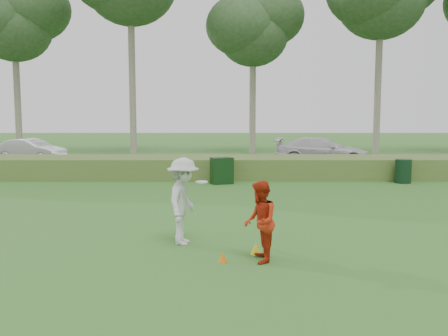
{
  "coord_description": "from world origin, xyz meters",
  "views": [
    {
      "loc": [
        -0.02,
        -10.14,
        2.89
      ],
      "look_at": [
        0.0,
        4.0,
        1.3
      ],
      "focal_mm": 40.0,
      "sensor_mm": 36.0,
      "label": 1
    }
  ],
  "objects_px": {
    "cone_orange": "(223,257)",
    "player_white": "(183,201)",
    "car_mid": "(31,151)",
    "car_right": "(322,151)",
    "utility_cabinet": "(222,171)",
    "trash_bin": "(403,171)",
    "player_red": "(260,222)",
    "cone_yellow": "(256,248)"
  },
  "relations": [
    {
      "from": "utility_cabinet",
      "to": "car_mid",
      "type": "relative_size",
      "value": 0.26
    },
    {
      "from": "cone_yellow",
      "to": "car_mid",
      "type": "xyz_separation_m",
      "value": [
        -11.5,
        18.1,
        0.61
      ]
    },
    {
      "from": "car_right",
      "to": "car_mid",
      "type": "bearing_deg",
      "value": 98.28
    },
    {
      "from": "car_mid",
      "to": "car_right",
      "type": "height_order",
      "value": "car_right"
    },
    {
      "from": "trash_bin",
      "to": "car_right",
      "type": "distance_m",
      "value": 6.9
    },
    {
      "from": "cone_orange",
      "to": "utility_cabinet",
      "type": "distance_m",
      "value": 10.62
    },
    {
      "from": "car_mid",
      "to": "player_red",
      "type": "bearing_deg",
      "value": -130.03
    },
    {
      "from": "player_red",
      "to": "cone_yellow",
      "type": "relative_size",
      "value": 6.66
    },
    {
      "from": "car_right",
      "to": "cone_orange",
      "type": "bearing_deg",
      "value": 175.51
    },
    {
      "from": "player_red",
      "to": "cone_yellow",
      "type": "xyz_separation_m",
      "value": [
        -0.05,
        0.52,
        -0.67
      ]
    },
    {
      "from": "cone_orange",
      "to": "trash_bin",
      "type": "bearing_deg",
      "value": 55.76
    },
    {
      "from": "car_right",
      "to": "player_red",
      "type": "bearing_deg",
      "value": 177.68
    },
    {
      "from": "car_mid",
      "to": "utility_cabinet",
      "type": "bearing_deg",
      "value": -108.54
    },
    {
      "from": "cone_yellow",
      "to": "trash_bin",
      "type": "distance_m",
      "value": 12.28
    },
    {
      "from": "player_red",
      "to": "car_mid",
      "type": "height_order",
      "value": "player_red"
    },
    {
      "from": "trash_bin",
      "to": "car_right",
      "type": "height_order",
      "value": "car_right"
    },
    {
      "from": "utility_cabinet",
      "to": "player_red",
      "type": "bearing_deg",
      "value": -105.17
    },
    {
      "from": "cone_orange",
      "to": "player_white",
      "type": "bearing_deg",
      "value": 122.57
    },
    {
      "from": "player_red",
      "to": "utility_cabinet",
      "type": "distance_m",
      "value": 10.62
    },
    {
      "from": "car_mid",
      "to": "car_right",
      "type": "relative_size",
      "value": 0.8
    },
    {
      "from": "trash_bin",
      "to": "cone_yellow",
      "type": "bearing_deg",
      "value": -123.08
    },
    {
      "from": "cone_orange",
      "to": "car_mid",
      "type": "height_order",
      "value": "car_mid"
    },
    {
      "from": "cone_yellow",
      "to": "player_white",
      "type": "bearing_deg",
      "value": 152.45
    },
    {
      "from": "cone_orange",
      "to": "trash_bin",
      "type": "relative_size",
      "value": 0.2
    },
    {
      "from": "utility_cabinet",
      "to": "car_right",
      "type": "bearing_deg",
      "value": 32.21
    },
    {
      "from": "player_white",
      "to": "car_mid",
      "type": "xyz_separation_m",
      "value": [
        -9.97,
        17.3,
        -0.23
      ]
    },
    {
      "from": "trash_bin",
      "to": "utility_cabinet",
      "type": "bearing_deg",
      "value": -178.3
    },
    {
      "from": "player_red",
      "to": "car_right",
      "type": "bearing_deg",
      "value": 165.42
    },
    {
      "from": "cone_orange",
      "to": "car_mid",
      "type": "distance_m",
      "value": 21.57
    },
    {
      "from": "player_white",
      "to": "trash_bin",
      "type": "relative_size",
      "value": 1.96
    },
    {
      "from": "player_white",
      "to": "player_red",
      "type": "height_order",
      "value": "player_white"
    },
    {
      "from": "car_mid",
      "to": "car_right",
      "type": "xyz_separation_m",
      "value": [
        16.19,
        -1.23,
        0.07
      ]
    },
    {
      "from": "player_red",
      "to": "car_mid",
      "type": "distance_m",
      "value": 21.91
    },
    {
      "from": "cone_orange",
      "to": "car_right",
      "type": "height_order",
      "value": "car_right"
    },
    {
      "from": "player_white",
      "to": "cone_yellow",
      "type": "height_order",
      "value": "player_white"
    },
    {
      "from": "cone_yellow",
      "to": "trash_bin",
      "type": "relative_size",
      "value": 0.24
    },
    {
      "from": "player_red",
      "to": "cone_yellow",
      "type": "bearing_deg",
      "value": -174.47
    },
    {
      "from": "trash_bin",
      "to": "car_mid",
      "type": "xyz_separation_m",
      "value": [
        -18.2,
        7.82,
        0.24
      ]
    },
    {
      "from": "player_red",
      "to": "trash_bin",
      "type": "height_order",
      "value": "player_red"
    },
    {
      "from": "cone_yellow",
      "to": "trash_bin",
      "type": "bearing_deg",
      "value": 56.92
    },
    {
      "from": "utility_cabinet",
      "to": "car_right",
      "type": "distance_m",
      "value": 8.7
    },
    {
      "from": "player_red",
      "to": "utility_cabinet",
      "type": "relative_size",
      "value": 1.48
    }
  ]
}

